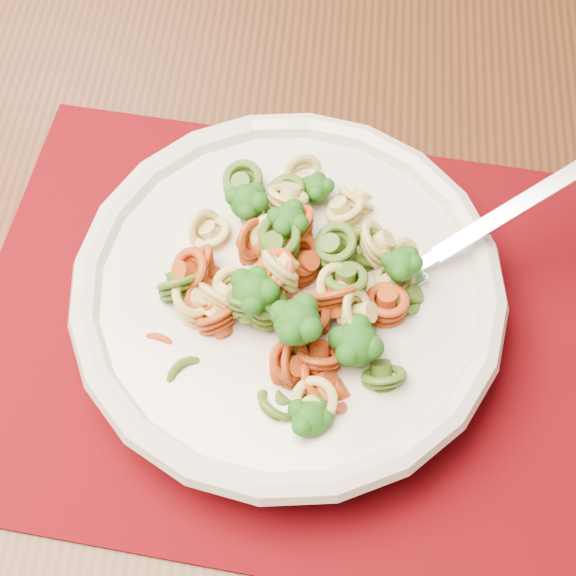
% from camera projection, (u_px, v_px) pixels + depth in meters
% --- Properties ---
extents(dining_table, '(1.81, 1.47, 0.70)m').
position_uv_depth(dining_table, '(321.00, 325.00, 0.64)').
color(dining_table, '#512A17').
rests_on(dining_table, ground).
extents(placemat, '(0.49, 0.42, 0.00)m').
position_uv_depth(placemat, '(281.00, 327.00, 0.55)').
color(placemat, '#4F0303').
rests_on(placemat, dining_table).
extents(pasta_bowl, '(0.28, 0.28, 0.05)m').
position_uv_depth(pasta_bowl, '(288.00, 294.00, 0.53)').
color(pasta_bowl, silver).
rests_on(pasta_bowl, placemat).
extents(pasta_broccoli_heap, '(0.24, 0.24, 0.06)m').
position_uv_depth(pasta_broccoli_heap, '(288.00, 284.00, 0.51)').
color(pasta_broccoli_heap, '#D8CC6B').
rests_on(pasta_broccoli_heap, pasta_bowl).
extents(fork, '(0.14, 0.16, 0.08)m').
position_uv_depth(fork, '(403.00, 276.00, 0.52)').
color(fork, silver).
rests_on(fork, pasta_bowl).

